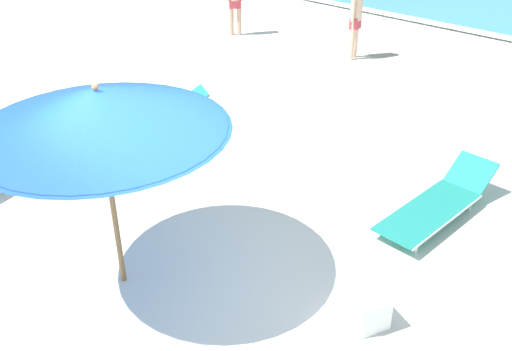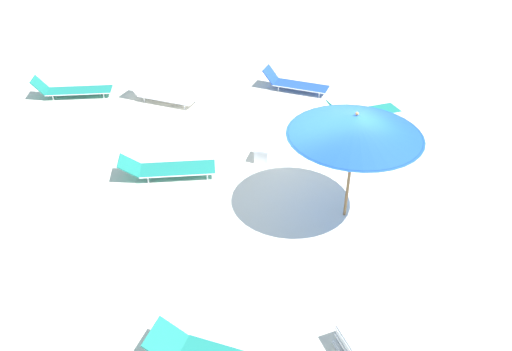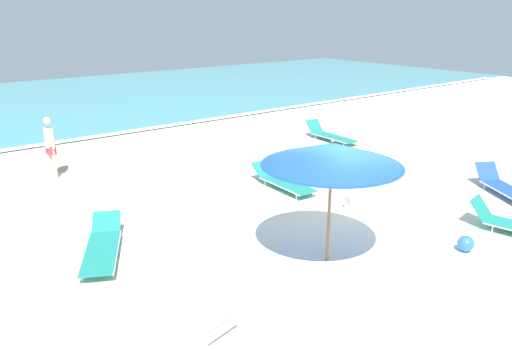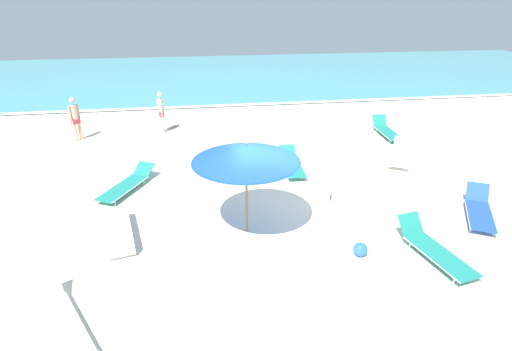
# 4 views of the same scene
# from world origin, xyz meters

# --- Properties ---
(ground_plane) EXTENTS (60.00, 60.00, 0.16)m
(ground_plane) POSITION_xyz_m (0.00, 0.01, -0.08)
(ground_plane) COLOR silver
(ocean_water) EXTENTS (60.00, 18.53, 0.07)m
(ocean_water) POSITION_xyz_m (0.00, 20.79, 0.03)
(ocean_water) COLOR teal
(ocean_water) RESTS_ON ground_plane
(beach_umbrella) EXTENTS (2.58, 2.58, 2.38)m
(beach_umbrella) POSITION_xyz_m (-0.88, -0.52, 2.10)
(beach_umbrella) COLOR olive
(beach_umbrella) RESTS_ON ground_plane
(lounger_stack) EXTENTS (1.01, 1.99, 0.41)m
(lounger_stack) POSITION_xyz_m (-4.03, -0.38, 0.21)
(lounger_stack) COLOR white
(lounger_stack) RESTS_ON ground_plane
(sun_lounger_under_umbrella) EXTENTS (1.61, 2.35, 0.47)m
(sun_lounger_under_umbrella) POSITION_xyz_m (-4.19, 2.32, 0.20)
(sun_lounger_under_umbrella) COLOR #1E8475
(sun_lounger_under_umbrella) RESTS_ON ground_plane
(sun_lounger_beside_umbrella) EXTENTS (0.99, 2.19, 0.62)m
(sun_lounger_beside_umbrella) POSITION_xyz_m (3.17, -2.24, 0.22)
(sun_lounger_beside_umbrella) COLOR #1E8475
(sun_lounger_beside_umbrella) RESTS_ON ground_plane
(sun_lounger_near_water_left) EXTENTS (0.72, 2.20, 0.51)m
(sun_lounger_near_water_left) POSITION_xyz_m (1.12, 3.11, 0.21)
(sun_lounger_near_water_left) COLOR #1E8475
(sun_lounger_near_water_left) RESTS_ON ground_plane
(sun_lounger_near_water_right) EXTENTS (1.52, 2.05, 0.61)m
(sun_lounger_near_water_right) POSITION_xyz_m (5.35, -0.79, 0.22)
(sun_lounger_near_water_right) COLOR blue
(sun_lounger_near_water_right) RESTS_ON ground_plane
(sun_lounger_mid_beach_solo) EXTENTS (1.67, 2.28, 0.51)m
(sun_lounger_mid_beach_solo) POSITION_xyz_m (-4.63, -3.22, 0.21)
(sun_lounger_mid_beach_solo) COLOR white
(sun_lounger_mid_beach_solo) RESTS_ON ground_plane
(sun_lounger_mid_beach_pair_a) EXTENTS (1.57, 2.13, 0.59)m
(sun_lounger_mid_beach_pair_a) POSITION_xyz_m (5.16, 3.28, 0.22)
(sun_lounger_mid_beach_pair_a) COLOR white
(sun_lounger_mid_beach_pair_a) RESTS_ON ground_plane
(sun_lounger_mid_beach_pair_b) EXTENTS (0.73, 2.28, 0.62)m
(sun_lounger_mid_beach_pair_b) POSITION_xyz_m (5.92, 5.95, 0.22)
(sun_lounger_mid_beach_pair_b) COLOR #1E8475
(sun_lounger_mid_beach_pair_b) RESTS_ON ground_plane
(beachgoer_wading_adult) EXTENTS (0.34, 0.35, 1.76)m
(beachgoer_wading_adult) POSITION_xyz_m (-6.79, 7.31, 1.00)
(beachgoer_wading_adult) COLOR tan
(beachgoer_wading_adult) RESTS_ON ground_plane
(beachgoer_shoreline_child) EXTENTS (0.27, 0.44, 1.76)m
(beachgoer_shoreline_child) POSITION_xyz_m (-3.45, 7.81, 1.00)
(beachgoer_shoreline_child) COLOR beige
(beachgoer_shoreline_child) RESTS_ON ground_plane
(beach_ball) EXTENTS (0.33, 0.33, 0.33)m
(beach_ball) POSITION_xyz_m (1.54, -1.95, 0.16)
(beach_ball) COLOR blue
(beach_ball) RESTS_ON ground_plane
(cooler_box) EXTENTS (0.60, 0.52, 0.37)m
(cooler_box) POSITION_xyz_m (1.49, 0.81, 0.19)
(cooler_box) COLOR white
(cooler_box) RESTS_ON ground_plane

